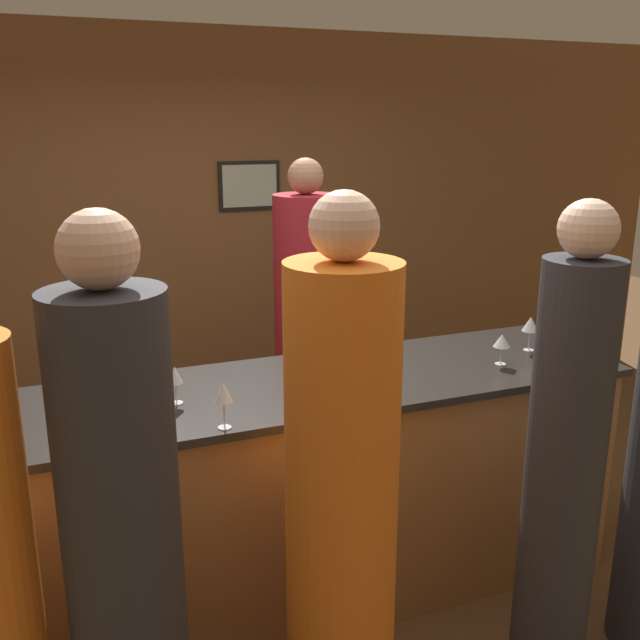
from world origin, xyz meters
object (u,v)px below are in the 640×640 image
at_px(bartender, 306,351).
at_px(wine_bottle_0, 331,369).
at_px(guest_0, 564,469).
at_px(guest_3, 342,503).
at_px(guest_2, 124,552).

xyz_separation_m(bartender, wine_bottle_0, (-0.24, -0.95, 0.24)).
bearing_deg(bartender, guest_0, 104.03).
xyz_separation_m(guest_0, wine_bottle_0, (-0.66, 0.71, 0.25)).
xyz_separation_m(guest_0, guest_3, (-0.88, 0.08, 0.00)).
distance_m(guest_3, wine_bottle_0, 0.72).
bearing_deg(guest_0, guest_3, 174.83).
relative_size(guest_0, guest_3, 0.97).
height_order(guest_0, guest_3, guest_3).
relative_size(bartender, guest_3, 1.01).
height_order(bartender, guest_0, bartender).
height_order(guest_2, wine_bottle_0, guest_2).
xyz_separation_m(guest_2, guest_3, (0.73, 0.02, 0.00)).
height_order(guest_2, guest_3, guest_3).
distance_m(guest_0, guest_3, 0.88).
bearing_deg(guest_2, wine_bottle_0, 34.22).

